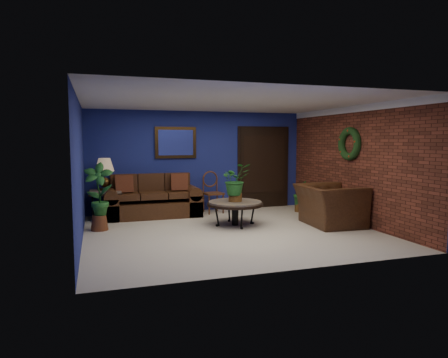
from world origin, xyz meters
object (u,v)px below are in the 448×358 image
object	(u,v)px
side_chair	(212,189)
armchair	(330,205)
end_table	(105,197)
coffee_table	(235,204)
sofa	(152,202)
table_lamp	(105,170)

from	to	relation	value
side_chair	armchair	world-z (taller)	side_chair
armchair	end_table	bearing A→B (deg)	67.65
coffee_table	sofa	bearing A→B (deg)	134.03
sofa	end_table	world-z (taller)	sofa
coffee_table	end_table	xyz separation A→B (m)	(-2.57, 1.54, 0.06)
sofa	armchair	world-z (taller)	sofa
sofa	coffee_table	distance (m)	2.19
side_chair	armchair	bearing A→B (deg)	-55.78
side_chair	armchair	size ratio (longest dim) A/B	0.78
table_lamp	side_chair	bearing A→B (deg)	1.69
table_lamp	armchair	world-z (taller)	table_lamp
sofa	table_lamp	bearing A→B (deg)	-178.22
table_lamp	armchair	size ratio (longest dim) A/B	0.54
table_lamp	side_chair	distance (m)	2.58
coffee_table	armchair	size ratio (longest dim) A/B	0.90
end_table	table_lamp	distance (m)	0.60
sofa	side_chair	distance (m)	1.50
table_lamp	end_table	bearing A→B (deg)	0.00
sofa	armchair	bearing A→B (deg)	-32.60
coffee_table	table_lamp	bearing A→B (deg)	149.09
side_chair	coffee_table	bearing A→B (deg)	-95.34
end_table	armchair	distance (m)	4.94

